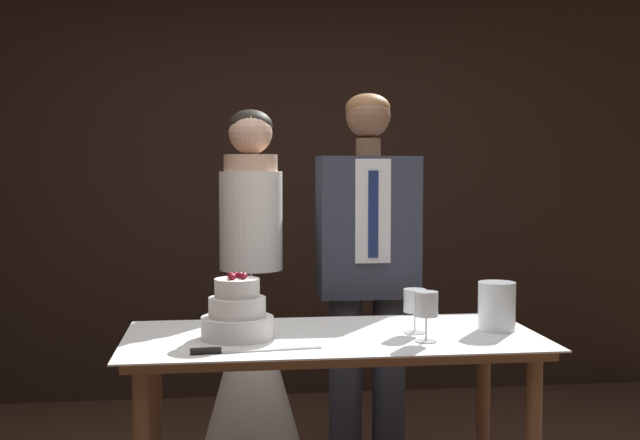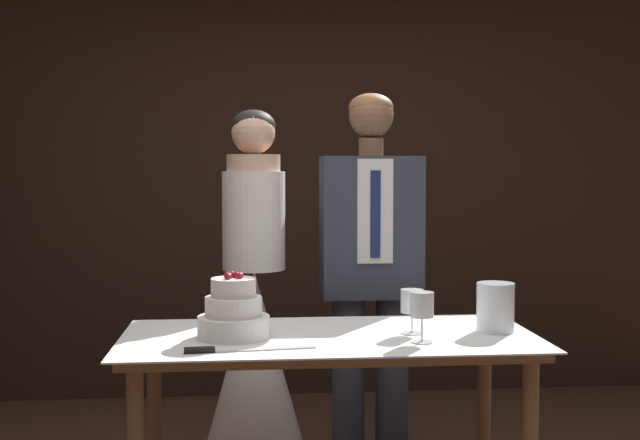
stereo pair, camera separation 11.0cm
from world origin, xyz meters
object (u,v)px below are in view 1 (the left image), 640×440
Objects in this scene: cake_table at (333,363)px; cake_knife at (231,350)px; wine_glass_middle at (426,306)px; bride at (252,349)px; tiered_cake at (237,314)px; wine_glass_near at (415,303)px; hurricane_candle at (497,307)px; groom at (368,264)px.

cake_table is 3.44× the size of cake_knife.
bride is (-0.57, 0.88, -0.34)m from wine_glass_middle.
tiered_cake is (-0.34, -0.01, 0.19)m from cake_table.
tiered_cake is 0.66m from wine_glass_middle.
wine_glass_near is at bearing -52.54° from bride.
wine_glass_middle is at bearing -26.74° from cake_table.
tiered_cake reaches higher than hurricane_candle.
cake_knife is at bearing -147.17° from cake_table.
cake_table is 0.45m from cake_knife.
bride reaches higher than cake_table.
tiered_cake reaches higher than cake_knife.
tiered_cake is 0.59× the size of cake_knife.
tiered_cake is 1.42× the size of hurricane_candle.
cake_table is at bearing 178.78° from wine_glass_near.
wine_glass_near reaches higher than cake_knife.
cake_table is 0.88× the size of bride.
wine_glass_near is at bearing 0.44° from tiered_cake.
bride reaches higher than wine_glass_middle.
wine_glass_near is 0.32m from hurricane_candle.
hurricane_candle reaches higher than wine_glass_near.
wine_glass_middle is at bearing -87.26° from groom.
cake_table is 9.21× the size of wine_glass_near.
hurricane_candle reaches higher than wine_glass_middle.
cake_knife is at bearing -96.44° from tiered_cake.
hurricane_candle is 0.11× the size of bride.
wine_glass_near is at bearing 91.70° from wine_glass_middle.
tiered_cake is at bearing -129.23° from groom.
hurricane_candle is at bearing 2.45° from wine_glass_near.
tiered_cake is 1.46× the size of wine_glass_middle.
cake_knife is 2.47× the size of wine_glass_middle.
wine_glass_near is at bearing 12.45° from cake_knife.
wine_glass_middle is at bearing -88.30° from wine_glass_near.
cake_knife is at bearing -166.05° from hurricane_candle.
hurricane_candle is (0.31, 0.01, -0.02)m from wine_glass_near.
wine_glass_middle is 0.10× the size of bride.
cake_knife reaches higher than cake_table.
wine_glass_near reaches higher than cake_table.
wine_glass_near is 0.74m from groom.
hurricane_candle is 0.81m from groom.
groom is (-0.35, 0.72, 0.08)m from hurricane_candle.
hurricane_candle is at bearing 27.50° from wine_glass_middle.
cake_table is at bearing 1.90° from tiered_cake.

